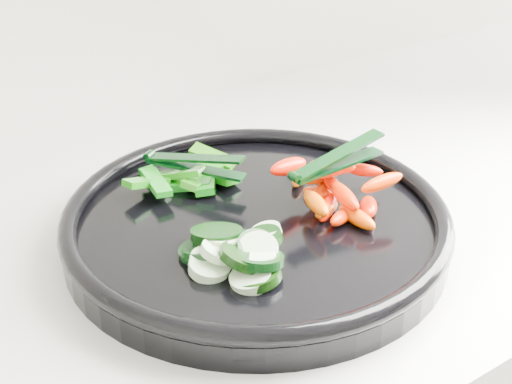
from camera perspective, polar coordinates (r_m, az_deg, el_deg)
veggie_tray at (r=0.69m, az=0.00°, el=-2.51°), size 0.47×0.47×0.04m
cucumber_pile at (r=0.62m, az=-2.00°, el=-5.01°), size 0.11×0.12×0.04m
carrot_pile at (r=0.71m, az=6.17°, el=0.23°), size 0.12×0.14×0.06m
pepper_pile at (r=0.75m, az=-5.50°, el=1.13°), size 0.13×0.09×0.04m
tong_carrot at (r=0.69m, az=6.37°, el=2.49°), size 0.11×0.02×0.02m
tong_pepper at (r=0.74m, az=-5.16°, el=2.36°), size 0.07×0.10×0.02m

